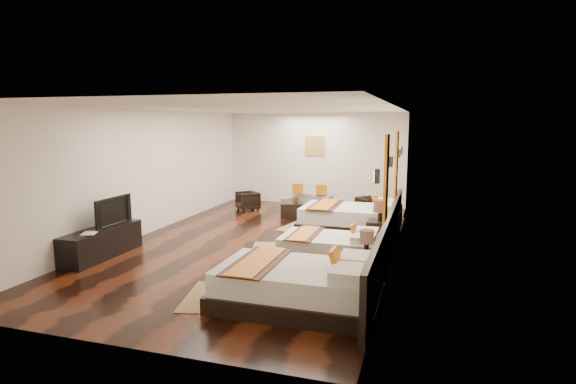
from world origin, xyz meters
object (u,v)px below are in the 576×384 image
(coffee_table, at_px, (300,210))
(table_plant, at_px, (297,197))
(figurine, at_px, (124,213))
(book, at_px, (83,234))
(tv, at_px, (109,212))
(bed_near, at_px, (300,285))
(armchair_left, at_px, (248,201))
(tv_console, at_px, (102,243))
(armchair_right, at_px, (370,207))
(bed_mid, at_px, (331,248))
(sofa, at_px, (309,202))
(bed_far, at_px, (352,218))
(nightstand_b, at_px, (380,231))
(nightstand_a, at_px, (366,263))

(coffee_table, relative_size, table_plant, 3.85)
(figurine, bearing_deg, book, -90.00)
(tv, relative_size, coffee_table, 0.99)
(bed_near, height_order, figurine, bed_near)
(armchair_left, distance_m, coffee_table, 1.80)
(tv_console, relative_size, armchair_right, 2.99)
(bed_mid, bearing_deg, table_plant, 115.46)
(tv_console, distance_m, figurine, 0.81)
(tv, distance_m, sofa, 5.99)
(book, bearing_deg, bed_far, 42.72)
(bed_far, bearing_deg, bed_mid, -90.15)
(tv_console, relative_size, figurine, 5.72)
(nightstand_b, distance_m, book, 5.64)
(nightstand_b, xyz_separation_m, figurine, (-4.95, -1.54, 0.37))
(nightstand_a, height_order, armchair_left, nightstand_a)
(tv_console, xyz_separation_m, book, (0.00, -0.48, 0.29))
(sofa, distance_m, armchair_right, 1.83)
(nightstand_b, distance_m, sofa, 4.10)
(book, distance_m, armchair_left, 5.64)
(tv, height_order, figurine, tv)
(tv, bearing_deg, coffee_table, -30.55)
(nightstand_a, xyz_separation_m, figurine, (-4.95, 0.54, 0.41))
(bed_mid, relative_size, coffee_table, 1.85)
(armchair_right, distance_m, table_plant, 1.98)
(coffee_table, xyz_separation_m, table_plant, (-0.10, 0.05, 0.33))
(bed_mid, distance_m, armchair_left, 5.21)
(bed_far, distance_m, book, 5.72)
(bed_near, height_order, tv_console, bed_near)
(book, height_order, armchair_right, book)
(nightstand_a, relative_size, sofa, 0.53)
(coffee_table, height_order, table_plant, table_plant)
(tv, height_order, book, tv)
(bed_mid, distance_m, tv_console, 4.32)
(nightstand_a, relative_size, nightstand_b, 0.86)
(bed_mid, height_order, table_plant, bed_mid)
(bed_near, relative_size, tv, 2.29)
(book, bearing_deg, sofa, 66.71)
(nightstand_a, relative_size, table_plant, 3.23)
(book, bearing_deg, armchair_right, 52.02)
(bed_near, height_order, tv, tv)
(bed_mid, height_order, figurine, figurine)
(tv, height_order, armchair_right, tv)
(coffee_table, bearing_deg, bed_far, -35.40)
(coffee_table, bearing_deg, tv_console, -119.92)
(bed_far, height_order, armchair_left, bed_far)
(bed_far, distance_m, sofa, 2.70)
(armchair_right, height_order, coffee_table, armchair_right)
(sofa, height_order, armchair_right, armchair_right)
(nightstand_a, xyz_separation_m, armchair_right, (-0.56, 5.00, -0.02))
(bed_mid, distance_m, tv, 4.27)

